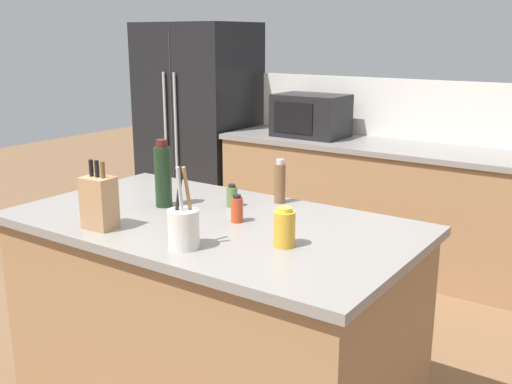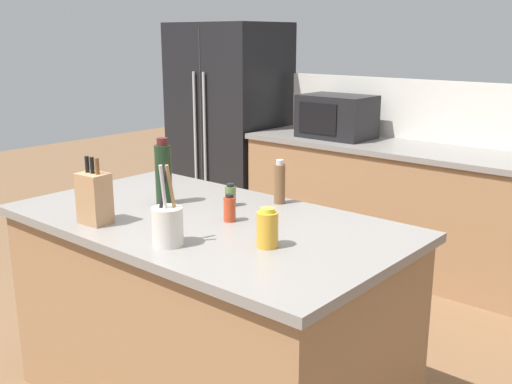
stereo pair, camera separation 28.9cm
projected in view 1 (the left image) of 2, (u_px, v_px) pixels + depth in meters
name	position (u px, v px, depth m)	size (l,w,h in m)	color
back_counter_run	(435.00, 214.00, 4.33)	(3.43, 0.66, 0.94)	#936B47
wall_backsplash	(456.00, 113.00, 4.41)	(3.39, 0.03, 0.46)	beige
kitchen_island	(213.00, 317.00, 2.75)	(1.80, 1.00, 0.94)	#936B47
refrigerator	(199.00, 126.00, 5.49)	(0.98, 0.75, 1.83)	black
microwave	(311.00, 116.00, 4.74)	(0.55, 0.39, 0.33)	black
knife_block	(99.00, 202.00, 2.48)	(0.14, 0.11, 0.29)	#A87C54
utensil_crock	(184.00, 227.00, 2.26)	(0.12, 0.12, 0.32)	beige
pepper_grinder	(280.00, 182.00, 2.87)	(0.05, 0.05, 0.21)	brown
spice_jar_oregano	(232.00, 196.00, 2.82)	(0.05, 0.05, 0.11)	#567038
honey_jar	(284.00, 228.00, 2.28)	(0.08, 0.08, 0.15)	gold
wine_bottle	(163.00, 175.00, 2.80)	(0.08, 0.08, 0.32)	black
spice_jar_paprika	(237.00, 209.00, 2.58)	(0.05, 0.05, 0.12)	#B73D1E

